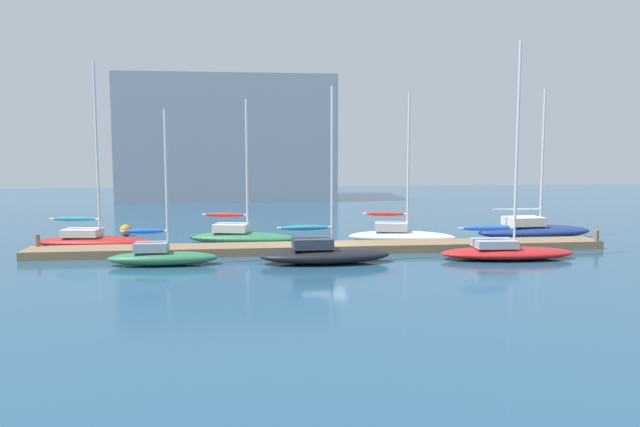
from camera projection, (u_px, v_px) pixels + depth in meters
name	position (u px, v px, depth m)	size (l,w,h in m)	color
ground_plane	(324.00, 252.00, 35.59)	(120.00, 120.00, 0.00)	navy
dock_pier	(324.00, 248.00, 35.57)	(32.88, 2.29, 0.46)	#846647
dock_piling_near_end	(38.00, 244.00, 34.63)	(0.28, 0.28, 1.14)	#846647
dock_piling_far_end	(596.00, 240.00, 36.43)	(0.28, 0.28, 1.14)	#846647
sailboat_0	(93.00, 239.00, 36.94)	(7.34, 3.05, 10.99)	#B21E1E
sailboat_1	(161.00, 255.00, 31.44)	(5.55, 1.66, 7.88)	#2D7047
sailboat_2	(241.00, 235.00, 38.42)	(7.22, 3.69, 8.90)	#2D7047
sailboat_3	(324.00, 252.00, 32.01)	(6.81, 2.40, 9.06)	black
sailboat_4	(400.00, 234.00, 38.69)	(6.90, 3.34, 9.25)	white
sailboat_5	(505.00, 250.00, 33.22)	(7.36, 2.77, 11.48)	#B21E1E
sailboat_6	(533.00, 230.00, 40.83)	(8.00, 2.91, 9.72)	navy
mooring_buoy_orange	(126.00, 230.00, 41.91)	(0.78, 0.78, 0.78)	orange
mooring_buoy_red	(403.00, 225.00, 44.79)	(0.70, 0.70, 0.70)	red
harbor_building_distant	(229.00, 139.00, 71.95)	(23.80, 12.68, 13.86)	#9399A3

